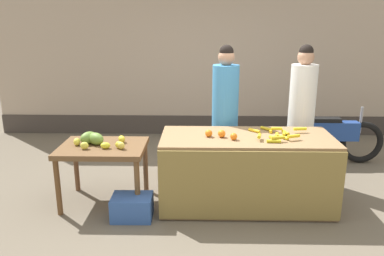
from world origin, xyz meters
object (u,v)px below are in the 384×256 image
(vendor_woman_blue_shirt, at_px, (225,115))
(produce_sack, at_px, (172,160))
(vendor_woman_white_shirt, at_px, (301,114))
(parked_motorcycle, at_px, (330,137))
(produce_crate, at_px, (132,207))

(vendor_woman_blue_shirt, relative_size, produce_sack, 4.06)
(vendor_woman_white_shirt, xyz_separation_m, parked_motorcycle, (0.65, 0.66, -0.52))
(produce_sack, bearing_deg, vendor_woman_white_shirt, -3.23)
(vendor_woman_blue_shirt, relative_size, parked_motorcycle, 1.14)
(vendor_woman_blue_shirt, xyz_separation_m, vendor_woman_white_shirt, (1.01, 0.08, -0.00))
(parked_motorcycle, bearing_deg, produce_crate, -146.70)
(produce_crate, xyz_separation_m, produce_sack, (0.36, 1.22, 0.09))
(vendor_woman_white_shirt, bearing_deg, parked_motorcycle, 45.61)
(produce_sack, bearing_deg, parked_motorcycle, 13.40)
(produce_crate, bearing_deg, vendor_woman_white_shirt, 28.51)
(vendor_woman_blue_shirt, relative_size, vendor_woman_white_shirt, 1.00)
(vendor_woman_white_shirt, xyz_separation_m, produce_sack, (-1.72, 0.10, -0.69))
(produce_crate, distance_m, produce_sack, 1.28)
(parked_motorcycle, bearing_deg, produce_sack, -166.60)
(vendor_woman_white_shirt, bearing_deg, vendor_woman_blue_shirt, -175.71)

